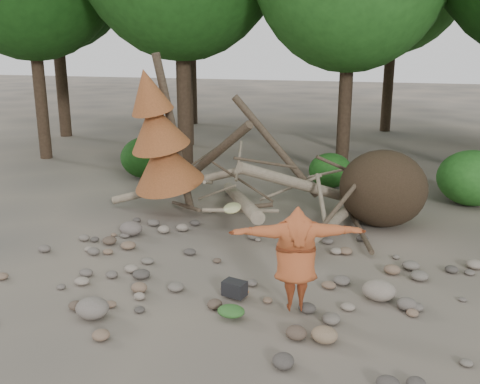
% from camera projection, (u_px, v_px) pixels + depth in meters
% --- Properties ---
extents(ground, '(120.00, 120.00, 0.00)m').
position_uv_depth(ground, '(234.00, 281.00, 10.59)').
color(ground, '#514C44').
rests_on(ground, ground).
extents(deadfall_pile, '(8.55, 5.24, 3.30)m').
position_uv_depth(deadfall_pile, '(359.00, 189.00, 13.66)').
color(deadfall_pile, '#332619').
rests_on(deadfall_pile, ground).
extents(dead_conifer, '(2.06, 2.16, 4.35)m').
position_uv_depth(dead_conifer, '(160.00, 139.00, 14.02)').
color(dead_conifer, '#4C3F30').
rests_on(dead_conifer, ground).
extents(bush_left, '(1.80, 1.80, 1.44)m').
position_uv_depth(bush_left, '(147.00, 157.00, 18.59)').
color(bush_left, '#174712').
rests_on(bush_left, ground).
extents(bush_mid, '(1.40, 1.40, 1.12)m').
position_uv_depth(bush_mid, '(330.00, 170.00, 17.39)').
color(bush_mid, '#205A1A').
rests_on(bush_mid, ground).
extents(bush_right, '(2.00, 2.00, 1.60)m').
position_uv_depth(bush_right, '(473.00, 178.00, 15.40)').
color(bush_right, '#286A21').
rests_on(bush_right, ground).
extents(frisbee_thrower, '(2.46, 1.32, 1.86)m').
position_uv_depth(frisbee_thrower, '(296.00, 258.00, 9.08)').
color(frisbee_thrower, '#A74B25').
rests_on(frisbee_thrower, ground).
extents(backpack, '(0.47, 0.37, 0.28)m').
position_uv_depth(backpack, '(235.00, 291.00, 9.81)').
color(backpack, black).
rests_on(backpack, ground).
extents(cloth_green, '(0.48, 0.40, 0.18)m').
position_uv_depth(cloth_green, '(231.00, 314.00, 9.10)').
color(cloth_green, '#2D5E25').
rests_on(cloth_green, ground).
extents(cloth_orange, '(0.28, 0.23, 0.10)m').
position_uv_depth(cloth_orange, '(241.00, 294.00, 9.92)').
color(cloth_orange, '#AF521E').
rests_on(cloth_orange, ground).
extents(boulder_front_left, '(0.58, 0.52, 0.35)m').
position_uv_depth(boulder_front_left, '(92.00, 308.00, 9.12)').
color(boulder_front_left, slate).
rests_on(boulder_front_left, ground).
extents(boulder_front_right, '(0.42, 0.38, 0.25)m').
position_uv_depth(boulder_front_right, '(324.00, 335.00, 8.37)').
color(boulder_front_right, '#856D53').
rests_on(boulder_front_right, ground).
extents(boulder_mid_right, '(0.61, 0.55, 0.36)m').
position_uv_depth(boulder_mid_right, '(379.00, 290.00, 9.76)').
color(boulder_mid_right, gray).
rests_on(boulder_mid_right, ground).
extents(boulder_mid_left, '(0.57, 0.51, 0.34)m').
position_uv_depth(boulder_mid_left, '(131.00, 228.00, 13.07)').
color(boulder_mid_left, '#675D57').
rests_on(boulder_mid_left, ground).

